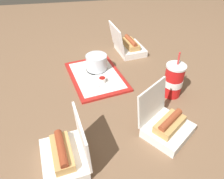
{
  "coord_description": "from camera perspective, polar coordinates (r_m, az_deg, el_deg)",
  "views": [
    {
      "loc": [
        -0.74,
        0.15,
        0.67
      ],
      "look_at": [
        0.04,
        0.02,
        0.05
      ],
      "focal_mm": 35.0,
      "sensor_mm": 36.0,
      "label": 1
    }
  ],
  "objects": [
    {
      "name": "food_tray",
      "position": [
        1.17,
        -4.15,
        3.5
      ],
      "size": [
        0.42,
        0.33,
        0.01
      ],
      "color": "red",
      "rests_on": "ground_plane"
    },
    {
      "name": "clamshell_hotdog_corner",
      "position": [
        0.88,
        14.04,
        -9.08
      ],
      "size": [
        0.24,
        0.24,
        0.19
      ],
      "color": "white",
      "rests_on": "ground_plane"
    },
    {
      "name": "napkin_stack",
      "position": [
        1.18,
        -2.23,
        4.51
      ],
      "size": [
        0.14,
        0.14,
        0.0
      ],
      "primitive_type": "cube",
      "rotation": [
        0.0,
        0.0,
        0.49
      ],
      "color": "white",
      "rests_on": "food_tray"
    },
    {
      "name": "ketchup_cup",
      "position": [
        1.11,
        -2.56,
        2.58
      ],
      "size": [
        0.04,
        0.04,
        0.02
      ],
      "color": "white",
      "rests_on": "food_tray"
    },
    {
      "name": "ground_plane",
      "position": [
        1.01,
        1.29,
        -3.35
      ],
      "size": [
        3.2,
        3.2,
        0.0
      ],
      "primitive_type": "plane",
      "color": "brown"
    },
    {
      "name": "plastic_fork",
      "position": [
        1.1,
        -5.57,
        1.66
      ],
      "size": [
        0.09,
        0.09,
        0.0
      ],
      "primitive_type": "cube",
      "rotation": [
        0.0,
        0.0,
        0.78
      ],
      "color": "white",
      "rests_on": "food_tray"
    },
    {
      "name": "soda_cup_back",
      "position": [
        1.05,
        15.76,
        2.28
      ],
      "size": [
        0.09,
        0.09,
        0.22
      ],
      "color": "red",
      "rests_on": "ground_plane"
    },
    {
      "name": "cake_container",
      "position": [
        1.19,
        -4.05,
        6.93
      ],
      "size": [
        0.12,
        0.12,
        0.09
      ],
      "color": "black",
      "rests_on": "food_tray"
    },
    {
      "name": "clamshell_hotdog_back",
      "position": [
        0.78,
        -12.08,
        -16.24
      ],
      "size": [
        0.21,
        0.18,
        0.18
      ],
      "color": "white",
      "rests_on": "ground_plane"
    },
    {
      "name": "clamshell_hotdog_left",
      "position": [
        1.39,
        4.38,
        11.17
      ],
      "size": [
        0.22,
        0.22,
        0.19
      ],
      "color": "white",
      "rests_on": "ground_plane"
    }
  ]
}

